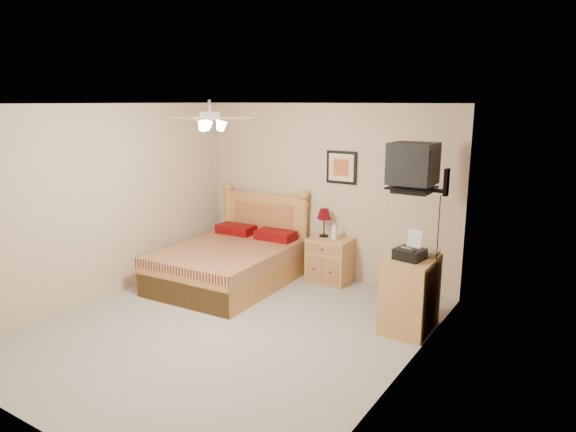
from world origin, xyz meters
name	(u,v)px	position (x,y,z in m)	size (l,w,h in m)	color
floor	(229,328)	(0.00, 0.00, 0.00)	(4.50, 4.50, 0.00)	gray
ceiling	(222,104)	(0.00, 0.00, 2.50)	(4.00, 4.50, 0.04)	white
wall_back	(325,191)	(0.00, 2.25, 1.25)	(4.00, 0.04, 2.50)	#C4AC90
wall_front	(28,281)	(0.00, -2.25, 1.25)	(4.00, 0.04, 2.50)	#C4AC90
wall_left	(105,202)	(-2.00, 0.00, 1.25)	(0.04, 4.50, 2.50)	#C4AC90
wall_right	(402,250)	(2.00, 0.00, 1.25)	(0.04, 4.50, 2.50)	#C4AC90
bed	(227,241)	(-0.92, 1.12, 0.63)	(1.49, 1.96, 1.27)	#BA6F3A
nightstand	(330,260)	(0.23, 2.00, 0.31)	(0.58, 0.44, 0.63)	#AF6C3C
table_lamp	(324,223)	(0.09, 2.07, 0.83)	(0.22, 0.22, 0.41)	#55060E
lotion_bottle	(335,231)	(0.30, 2.01, 0.75)	(0.10, 0.10, 0.25)	white
framed_picture	(342,167)	(0.27, 2.23, 1.62)	(0.46, 0.04, 0.46)	black
dresser	(410,294)	(1.73, 1.10, 0.42)	(0.49, 0.71, 0.84)	#A98246
fax_machine	(410,246)	(1.72, 1.04, 0.99)	(0.29, 0.31, 0.31)	black
magazine_lower	(420,252)	(1.74, 1.33, 0.85)	(0.20, 0.27, 0.03)	#B4A38F
magazine_upper	(423,250)	(1.76, 1.35, 0.87)	(0.18, 0.25, 0.02)	gray
wall_tv	(426,168)	(1.75, 1.34, 1.81)	(0.56, 0.46, 0.58)	black
ceiling_fan	(210,118)	(0.00, -0.20, 2.36)	(1.14, 1.14, 0.28)	white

